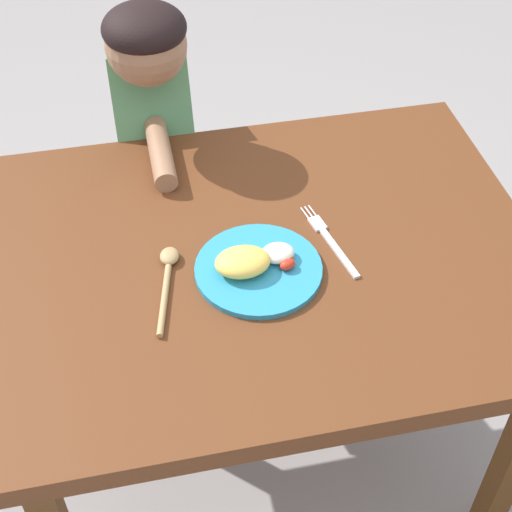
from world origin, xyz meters
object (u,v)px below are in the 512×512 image
(plate, at_px, (256,266))
(person, at_px, (158,165))
(spoon, at_px, (167,274))
(fork, at_px, (330,240))

(plate, xyz_separation_m, person, (-0.13, 0.53, -0.15))
(spoon, xyz_separation_m, person, (0.03, 0.51, -0.14))
(plate, relative_size, fork, 1.10)
(plate, height_order, fork, plate)
(plate, distance_m, person, 0.57)
(fork, distance_m, spoon, 0.32)
(plate, height_order, spoon, plate)
(spoon, bearing_deg, person, 9.03)
(plate, xyz_separation_m, spoon, (-0.16, 0.02, -0.01))
(fork, bearing_deg, person, 18.67)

